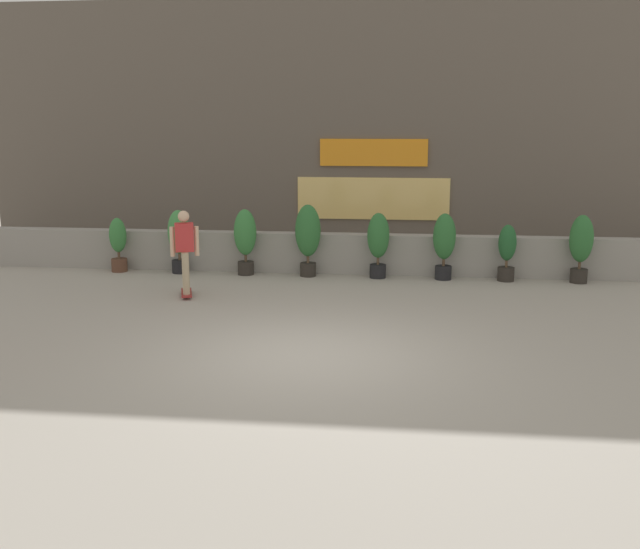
{
  "coord_description": "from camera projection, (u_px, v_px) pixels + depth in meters",
  "views": [
    {
      "loc": [
        1.37,
        -10.1,
        3.36
      ],
      "look_at": [
        0.0,
        1.5,
        0.9
      ],
      "focal_mm": 40.53,
      "sensor_mm": 36.0,
      "label": 1
    }
  ],
  "objects": [
    {
      "name": "potted_plant_1",
      "position": [
        179.0,
        237.0,
        16.3
      ],
      "size": [
        0.48,
        0.48,
        1.44
      ],
      "color": "black",
      "rests_on": "ground"
    },
    {
      "name": "building_backdrop",
      "position": [
        356.0,
        127.0,
        19.71
      ],
      "size": [
        20.0,
        2.08,
        6.5
      ],
      "color": "#60564C",
      "rests_on": "ground"
    },
    {
      "name": "potted_plant_6",
      "position": [
        507.0,
        251.0,
        15.51
      ],
      "size": [
        0.38,
        0.38,
        1.23
      ],
      "color": "#2D2823",
      "rests_on": "ground"
    },
    {
      "name": "ground_plane",
      "position": [
        308.0,
        355.0,
        10.66
      ],
      "size": [
        48.0,
        48.0,
        0.0
      ],
      "primitive_type": "plane",
      "color": "#A8A093"
    },
    {
      "name": "skater_far_right",
      "position": [
        185.0,
        249.0,
        14.09
      ],
      "size": [
        0.54,
        0.82,
        1.7
      ],
      "color": "maroon",
      "rests_on": "ground"
    },
    {
      "name": "potted_plant_0",
      "position": [
        118.0,
        243.0,
        16.5
      ],
      "size": [
        0.39,
        0.39,
        1.24
      ],
      "color": "brown",
      "rests_on": "ground"
    },
    {
      "name": "potted_plant_3",
      "position": [
        308.0,
        234.0,
        15.94
      ],
      "size": [
        0.56,
        0.56,
        1.6
      ],
      "color": "#2D2823",
      "rests_on": "ground"
    },
    {
      "name": "potted_plant_4",
      "position": [
        378.0,
        241.0,
        15.79
      ],
      "size": [
        0.48,
        0.48,
        1.44
      ],
      "color": "black",
      "rests_on": "ground"
    },
    {
      "name": "potted_plant_2",
      "position": [
        245.0,
        237.0,
        16.12
      ],
      "size": [
        0.5,
        0.5,
        1.48
      ],
      "color": "#2D2823",
      "rests_on": "ground"
    },
    {
      "name": "potted_plant_7",
      "position": [
        581.0,
        244.0,
        15.29
      ],
      "size": [
        0.49,
        0.49,
        1.46
      ],
      "color": "#2D2823",
      "rests_on": "ground"
    },
    {
      "name": "planter_wall",
      "position": [
        343.0,
        253.0,
        16.4
      ],
      "size": [
        18.0,
        0.4,
        0.9
      ],
      "primitive_type": "cube",
      "color": "gray",
      "rests_on": "ground"
    },
    {
      "name": "potted_plant_5",
      "position": [
        444.0,
        242.0,
        15.62
      ],
      "size": [
        0.49,
        0.49,
        1.45
      ],
      "color": "black",
      "rests_on": "ground"
    }
  ]
}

